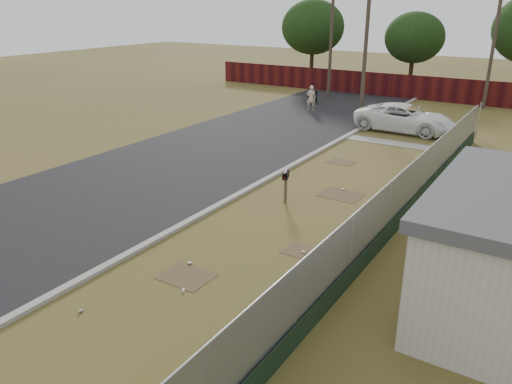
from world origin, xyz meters
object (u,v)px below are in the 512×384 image
Objects in this scene: mailbox at (286,178)px; pedestrian at (311,98)px; trash_bin at (313,96)px; pickup_truck at (405,118)px.

pedestrian reaches higher than mailbox.
mailbox is 17.02m from pedestrian.
pedestrian is at bearing -65.67° from trash_bin.
mailbox is 20.07m from trash_bin.
pedestrian is 1.84× the size of trash_bin.
pickup_truck is 3.24× the size of pedestrian.
trash_bin is at bearing 113.54° from mailbox.
mailbox is 0.72× the size of pedestrian.
pedestrian is at bearing 73.06° from pickup_truck.
mailbox is 0.22× the size of pickup_truck.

